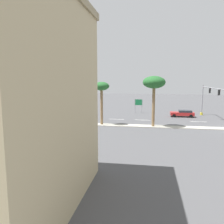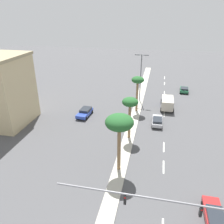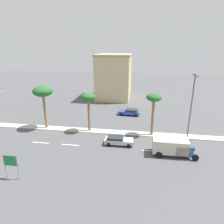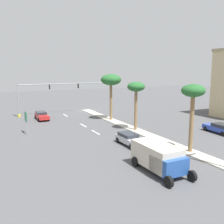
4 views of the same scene
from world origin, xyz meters
name	(u,v)px [view 3 (image 3 of 4)]	position (x,y,z in m)	size (l,w,h in m)	color
ground_plane	(126,133)	(0.00, 26.95, 0.00)	(160.00, 160.00, 0.00)	#4C4C4F
median_curb	(171,136)	(0.00, 34.65, 0.06)	(1.80, 69.29, 0.12)	#B7B2A3
lane_stripe_mid	(41,143)	(5.66, 13.81, 0.01)	(0.20, 2.80, 0.01)	silver
lane_stripe_leading	(70,145)	(5.66, 18.74, 0.01)	(0.20, 2.80, 0.01)	silver
lane_stripe_outboard	(151,151)	(5.66, 31.14, 0.01)	(0.20, 2.80, 0.01)	silver
directional_road_sign	(11,162)	(14.47, 15.08, 2.16)	(0.10, 1.66, 3.02)	gray
commercial_building	(114,76)	(-24.71, 21.28, 6.23)	(12.31, 9.51, 12.43)	#C6B284
palm_tree_trailing	(43,92)	(-0.14, 12.03, 6.82)	(3.49, 3.49, 7.86)	olive
palm_tree_far	(88,99)	(0.02, 20.34, 6.00)	(2.52, 2.52, 6.94)	olive
palm_tree_center	(154,100)	(-0.02, 31.35, 6.21)	(2.46, 2.46, 7.22)	olive
street_lamp_right	(192,102)	(0.03, 37.28, 6.18)	(2.90, 0.24, 10.42)	#515459
sedan_silver_outboard	(118,140)	(4.39, 26.10, 0.72)	(1.97, 4.40, 1.33)	#B2B2B7
sedan_blue_near	(130,112)	(-9.70, 26.93, 0.75)	(2.34, 4.70, 1.38)	#2D47AD
box_truck	(173,146)	(6.18, 34.07, 1.32)	(2.64, 6.05, 2.38)	#234C99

